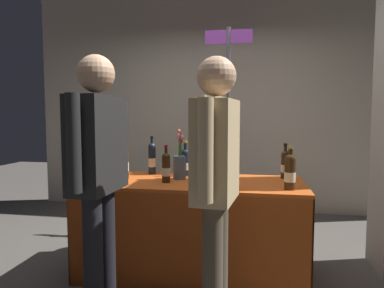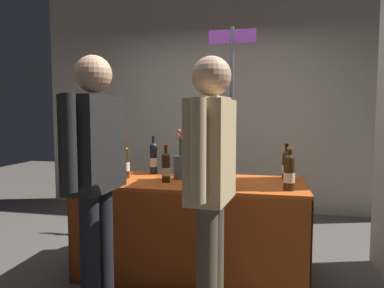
{
  "view_description": "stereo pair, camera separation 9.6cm",
  "coord_description": "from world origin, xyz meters",
  "px_view_note": "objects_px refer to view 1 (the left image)",
  "views": [
    {
      "loc": [
        0.48,
        -2.74,
        1.31
      ],
      "look_at": [
        0.0,
        0.0,
        1.08
      ],
      "focal_mm": 32.34,
      "sensor_mm": 36.0,
      "label": 1
    },
    {
      "loc": [
        0.58,
        -2.72,
        1.31
      ],
      "look_at": [
        0.0,
        0.0,
        1.08
      ],
      "focal_mm": 32.34,
      "sensor_mm": 36.0,
      "label": 2
    }
  ],
  "objects_px": {
    "featured_wine_bottle": "(212,162)",
    "tasting_table": "(192,209)",
    "vendor_presenter": "(212,140)",
    "flower_vase": "(180,163)",
    "taster_foreground_right": "(216,173)",
    "booth_signpost": "(228,110)",
    "display_bottle_0": "(232,167)",
    "wine_glass_near_vendor": "(206,172)"
  },
  "relations": [
    {
      "from": "wine_glass_near_vendor",
      "to": "taster_foreground_right",
      "type": "relative_size",
      "value": 0.08
    },
    {
      "from": "flower_vase",
      "to": "taster_foreground_right",
      "type": "xyz_separation_m",
      "value": [
        0.39,
        -0.84,
        0.07
      ]
    },
    {
      "from": "wine_glass_near_vendor",
      "to": "display_bottle_0",
      "type": "bearing_deg",
      "value": -22.04
    },
    {
      "from": "tasting_table",
      "to": "booth_signpost",
      "type": "bearing_deg",
      "value": 79.89
    },
    {
      "from": "tasting_table",
      "to": "wine_glass_near_vendor",
      "type": "relative_size",
      "value": 13.16
    },
    {
      "from": "vendor_presenter",
      "to": "booth_signpost",
      "type": "relative_size",
      "value": 0.77
    },
    {
      "from": "display_bottle_0",
      "to": "booth_signpost",
      "type": "height_order",
      "value": "booth_signpost"
    },
    {
      "from": "featured_wine_bottle",
      "to": "vendor_presenter",
      "type": "xyz_separation_m",
      "value": [
        -0.07,
        0.57,
        0.14
      ]
    },
    {
      "from": "booth_signpost",
      "to": "flower_vase",
      "type": "bearing_deg",
      "value": -106.44
    },
    {
      "from": "taster_foreground_right",
      "to": "booth_signpost",
      "type": "relative_size",
      "value": 0.72
    },
    {
      "from": "featured_wine_bottle",
      "to": "wine_glass_near_vendor",
      "type": "relative_size",
      "value": 2.49
    },
    {
      "from": "featured_wine_bottle",
      "to": "flower_vase",
      "type": "bearing_deg",
      "value": -175.72
    },
    {
      "from": "tasting_table",
      "to": "taster_foreground_right",
      "type": "xyz_separation_m",
      "value": [
        0.28,
        -0.78,
        0.44
      ]
    },
    {
      "from": "vendor_presenter",
      "to": "booth_signpost",
      "type": "bearing_deg",
      "value": 177.15
    },
    {
      "from": "tasting_table",
      "to": "booth_signpost",
      "type": "relative_size",
      "value": 0.79
    },
    {
      "from": "featured_wine_bottle",
      "to": "vendor_presenter",
      "type": "height_order",
      "value": "vendor_presenter"
    },
    {
      "from": "featured_wine_bottle",
      "to": "display_bottle_0",
      "type": "distance_m",
      "value": 0.35
    },
    {
      "from": "tasting_table",
      "to": "flower_vase",
      "type": "relative_size",
      "value": 4.31
    },
    {
      "from": "featured_wine_bottle",
      "to": "flower_vase",
      "type": "distance_m",
      "value": 0.27
    },
    {
      "from": "display_bottle_0",
      "to": "booth_signpost",
      "type": "relative_size",
      "value": 0.15
    },
    {
      "from": "taster_foreground_right",
      "to": "booth_signpost",
      "type": "bearing_deg",
      "value": 8.61
    },
    {
      "from": "tasting_table",
      "to": "vendor_presenter",
      "type": "xyz_separation_m",
      "value": [
        0.08,
        0.65,
        0.53
      ]
    },
    {
      "from": "tasting_table",
      "to": "vendor_presenter",
      "type": "relative_size",
      "value": 1.03
    },
    {
      "from": "wine_glass_near_vendor",
      "to": "taster_foreground_right",
      "type": "xyz_separation_m",
      "value": [
        0.15,
        -0.64,
        0.1
      ]
    },
    {
      "from": "tasting_table",
      "to": "flower_vase",
      "type": "distance_m",
      "value": 0.39
    },
    {
      "from": "flower_vase",
      "to": "booth_signpost",
      "type": "xyz_separation_m",
      "value": [
        0.32,
        1.09,
        0.46
      ]
    },
    {
      "from": "display_bottle_0",
      "to": "booth_signpost",
      "type": "xyz_separation_m",
      "value": [
        -0.13,
        1.37,
        0.44
      ]
    },
    {
      "from": "flower_vase",
      "to": "taster_foreground_right",
      "type": "distance_m",
      "value": 0.93
    },
    {
      "from": "taster_foreground_right",
      "to": "booth_signpost",
      "type": "xyz_separation_m",
      "value": [
        -0.07,
        1.93,
        0.39
      ]
    },
    {
      "from": "tasting_table",
      "to": "featured_wine_bottle",
      "type": "bearing_deg",
      "value": 27.89
    },
    {
      "from": "booth_signpost",
      "to": "taster_foreground_right",
      "type": "bearing_deg",
      "value": -87.91
    },
    {
      "from": "display_bottle_0",
      "to": "wine_glass_near_vendor",
      "type": "distance_m",
      "value": 0.23
    },
    {
      "from": "featured_wine_bottle",
      "to": "tasting_table",
      "type": "bearing_deg",
      "value": -152.11
    },
    {
      "from": "tasting_table",
      "to": "display_bottle_0",
      "type": "xyz_separation_m",
      "value": [
        0.34,
        -0.22,
        0.39
      ]
    },
    {
      "from": "tasting_table",
      "to": "featured_wine_bottle",
      "type": "distance_m",
      "value": 0.42
    },
    {
      "from": "display_bottle_0",
      "to": "vendor_presenter",
      "type": "distance_m",
      "value": 0.92
    },
    {
      "from": "flower_vase",
      "to": "taster_foreground_right",
      "type": "bearing_deg",
      "value": -64.93
    },
    {
      "from": "display_bottle_0",
      "to": "wine_glass_near_vendor",
      "type": "bearing_deg",
      "value": 157.96
    },
    {
      "from": "display_bottle_0",
      "to": "taster_foreground_right",
      "type": "xyz_separation_m",
      "value": [
        -0.06,
        -0.56,
        0.05
      ]
    },
    {
      "from": "display_bottle_0",
      "to": "taster_foreground_right",
      "type": "height_order",
      "value": "taster_foreground_right"
    },
    {
      "from": "vendor_presenter",
      "to": "booth_signpost",
      "type": "distance_m",
      "value": 0.6
    },
    {
      "from": "display_bottle_0",
      "to": "wine_glass_near_vendor",
      "type": "relative_size",
      "value": 2.56
    }
  ]
}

